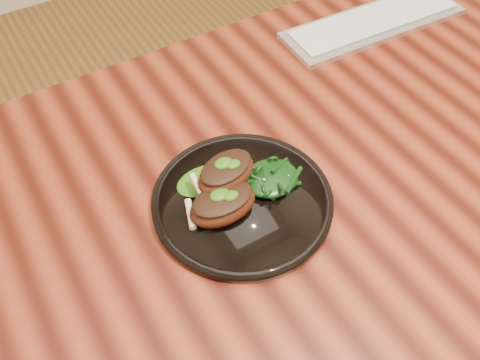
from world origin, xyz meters
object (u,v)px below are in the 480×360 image
at_px(plate, 242,201).
at_px(greens_heap, 271,176).
at_px(desk, 343,169).
at_px(lamb_chop_front, 222,204).
at_px(keyboard, 374,22).

distance_m(plate, greens_heap, 0.06).
height_order(desk, lamb_chop_front, lamb_chop_front).
relative_size(desk, keyboard, 3.90).
bearing_deg(lamb_chop_front, desk, 7.87).
distance_m(desk, greens_heap, 0.21).
distance_m(desk, keyboard, 0.36).
bearing_deg(plate, greens_heap, 5.19).
height_order(plate, keyboard, keyboard).
bearing_deg(desk, plate, -173.12).
xyz_separation_m(desk, lamb_chop_front, (-0.28, -0.04, 0.12)).
height_order(desk, plate, plate).
bearing_deg(plate, desk, 6.88).
height_order(plate, greens_heap, greens_heap).
distance_m(desk, plate, 0.25).
xyz_separation_m(lamb_chop_front, greens_heap, (0.10, 0.01, -0.01)).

